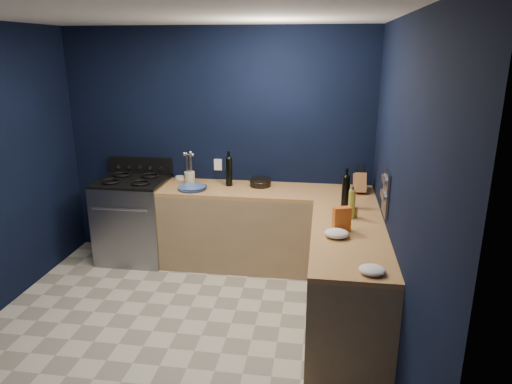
% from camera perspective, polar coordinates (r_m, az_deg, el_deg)
% --- Properties ---
extents(floor, '(3.50, 3.50, 0.02)m').
position_cam_1_polar(floor, '(4.27, -9.68, -16.79)').
color(floor, beige).
rests_on(floor, ground).
extents(ceiling, '(3.50, 3.50, 0.02)m').
position_cam_1_polar(ceiling, '(3.56, -11.93, 20.86)').
color(ceiling, silver).
rests_on(ceiling, ground).
extents(wall_back, '(3.50, 0.02, 2.60)m').
position_cam_1_polar(wall_back, '(5.35, -4.69, 5.71)').
color(wall_back, black).
rests_on(wall_back, ground).
extents(wall_right, '(0.02, 3.50, 2.60)m').
position_cam_1_polar(wall_right, '(3.56, 17.20, -0.93)').
color(wall_right, black).
rests_on(wall_right, ground).
extents(wall_front, '(3.50, 0.02, 2.60)m').
position_cam_1_polar(wall_front, '(2.25, -25.41, -12.80)').
color(wall_front, black).
rests_on(wall_front, ground).
extents(cab_back, '(2.30, 0.63, 0.86)m').
position_cam_1_polar(cab_back, '(5.19, 1.24, -4.63)').
color(cab_back, '#9C7C57').
rests_on(cab_back, floor).
extents(top_back, '(2.30, 0.63, 0.04)m').
position_cam_1_polar(top_back, '(5.04, 1.27, 0.12)').
color(top_back, '#945F32').
rests_on(top_back, cab_back).
extents(cab_right, '(0.63, 1.67, 0.86)m').
position_cam_1_polar(cab_right, '(4.13, 11.01, -11.06)').
color(cab_right, '#9C7C57').
rests_on(cab_right, floor).
extents(top_right, '(0.63, 1.67, 0.04)m').
position_cam_1_polar(top_right, '(3.93, 11.38, -5.27)').
color(top_right, '#945F32').
rests_on(top_right, cab_right).
extents(gas_range, '(0.76, 0.66, 0.92)m').
position_cam_1_polar(gas_range, '(5.55, -14.67, -3.40)').
color(gas_range, gray).
rests_on(gas_range, floor).
extents(oven_door, '(0.59, 0.02, 0.42)m').
position_cam_1_polar(oven_door, '(5.29, -15.96, -4.68)').
color(oven_door, black).
rests_on(oven_door, gas_range).
extents(cooktop, '(0.76, 0.66, 0.03)m').
position_cam_1_polar(cooktop, '(5.41, -15.05, 1.31)').
color(cooktop, black).
rests_on(cooktop, gas_range).
extents(backguard, '(0.76, 0.06, 0.20)m').
position_cam_1_polar(backguard, '(5.65, -13.96, 3.17)').
color(backguard, black).
rests_on(backguard, gas_range).
extents(spice_panel, '(0.02, 0.28, 0.38)m').
position_cam_1_polar(spice_panel, '(4.11, 15.62, -0.14)').
color(spice_panel, gray).
rests_on(spice_panel, wall_right).
extents(wall_outlet, '(0.09, 0.02, 0.13)m').
position_cam_1_polar(wall_outlet, '(5.38, -4.68, 3.37)').
color(wall_outlet, white).
rests_on(wall_outlet, wall_back).
extents(plate_stack, '(0.39, 0.39, 0.04)m').
position_cam_1_polar(plate_stack, '(5.07, -7.84, 0.51)').
color(plate_stack, '#3247A1').
rests_on(plate_stack, top_back).
extents(ramekin, '(0.12, 0.12, 0.04)m').
position_cam_1_polar(ramekin, '(5.49, -9.34, 1.74)').
color(ramekin, white).
rests_on(ramekin, top_back).
extents(utensil_crock, '(0.15, 0.15, 0.15)m').
position_cam_1_polar(utensil_crock, '(5.26, -8.13, 1.72)').
color(utensil_crock, beige).
rests_on(utensil_crock, top_back).
extents(wine_bottle_back, '(0.08, 0.08, 0.31)m').
position_cam_1_polar(wine_bottle_back, '(5.14, -3.34, 2.44)').
color(wine_bottle_back, black).
rests_on(wine_bottle_back, top_back).
extents(lemon_basket, '(0.26, 0.26, 0.09)m').
position_cam_1_polar(lemon_basket, '(5.14, 0.54, 1.19)').
color(lemon_basket, black).
rests_on(lemon_basket, top_back).
extents(knife_block, '(0.13, 0.25, 0.25)m').
position_cam_1_polar(knife_block, '(5.03, 12.58, 1.11)').
color(knife_block, '#945E30').
rests_on(knife_block, top_back).
extents(wine_bottle_right, '(0.09, 0.09, 0.31)m').
position_cam_1_polar(wine_bottle_right, '(4.47, 10.93, -0.10)').
color(wine_bottle_right, black).
rests_on(wine_bottle_right, top_right).
extents(oil_bottle, '(0.07, 0.07, 0.26)m').
position_cam_1_polar(oil_bottle, '(4.23, 11.65, -1.50)').
color(oil_bottle, '#A0A63C').
rests_on(oil_bottle, top_right).
extents(spice_jar_near, '(0.05, 0.05, 0.10)m').
position_cam_1_polar(spice_jar_near, '(4.28, 12.05, -2.45)').
color(spice_jar_near, olive).
rests_on(spice_jar_near, top_right).
extents(spice_jar_far, '(0.05, 0.05, 0.09)m').
position_cam_1_polar(spice_jar_far, '(4.16, 10.17, -2.99)').
color(spice_jar_far, olive).
rests_on(spice_jar_far, top_right).
extents(crouton_bag, '(0.16, 0.11, 0.21)m').
position_cam_1_polar(crouton_bag, '(3.92, 10.45, -3.32)').
color(crouton_bag, red).
rests_on(crouton_bag, top_right).
extents(towel_front, '(0.21, 0.19, 0.07)m').
position_cam_1_polar(towel_front, '(3.81, 9.85, -5.03)').
color(towel_front, white).
rests_on(towel_front, top_right).
extents(towel_end, '(0.22, 0.21, 0.06)m').
position_cam_1_polar(towel_end, '(3.28, 14.05, -9.25)').
color(towel_end, white).
rests_on(towel_end, top_right).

